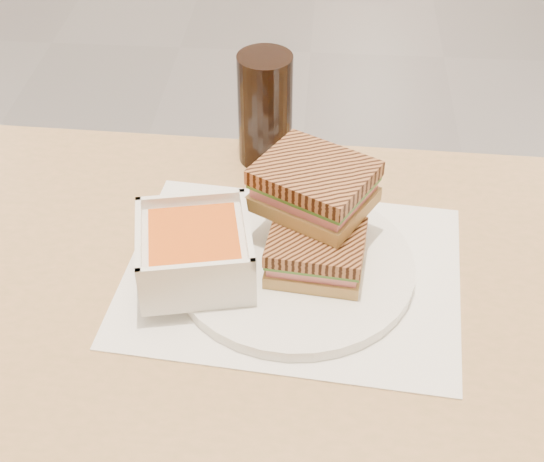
# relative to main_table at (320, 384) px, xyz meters

# --- Properties ---
(main_table) EXTENTS (1.22, 0.73, 0.75)m
(main_table) POSITION_rel_main_table_xyz_m (0.00, 0.00, 0.00)
(main_table) COLOR tan
(main_table) RESTS_ON ground
(tray_liner) EXTENTS (0.42, 0.34, 0.00)m
(tray_liner) POSITION_rel_main_table_xyz_m (-0.04, 0.07, 0.12)
(tray_liner) COLOR white
(tray_liner) RESTS_ON main_table
(plate) EXTENTS (0.28, 0.28, 0.02)m
(plate) POSITION_rel_main_table_xyz_m (-0.04, 0.08, 0.12)
(plate) COLOR white
(plate) RESTS_ON tray_liner
(soup_bowl) EXTENTS (0.15, 0.15, 0.07)m
(soup_bowl) POSITION_rel_main_table_xyz_m (-0.15, 0.05, 0.16)
(soup_bowl) COLOR white
(soup_bowl) RESTS_ON plate
(panini_lower) EXTENTS (0.12, 0.10, 0.05)m
(panini_lower) POSITION_rel_main_table_xyz_m (-0.01, 0.07, 0.16)
(panini_lower) COLOR #A5874C
(panini_lower) RESTS_ON plate
(panini_upper) EXTENTS (0.16, 0.15, 0.06)m
(panini_upper) POSITION_rel_main_table_xyz_m (-0.02, 0.12, 0.21)
(panini_upper) COLOR #A5874C
(panini_upper) RESTS_ON panini_lower
(cola_glass) EXTENTS (0.07, 0.07, 0.16)m
(cola_glass) POSITION_rel_main_table_xyz_m (-0.09, 0.31, 0.19)
(cola_glass) COLOR black
(cola_glass) RESTS_ON main_table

